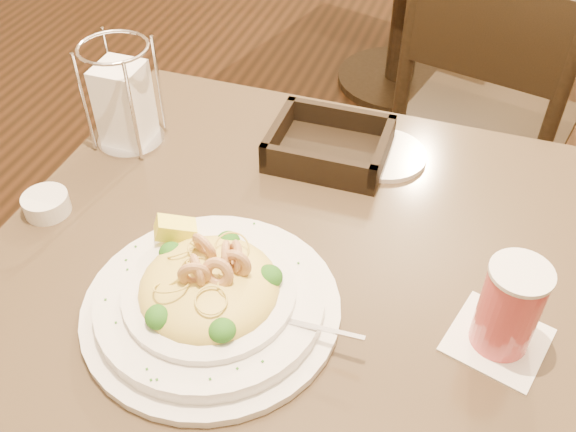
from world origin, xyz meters
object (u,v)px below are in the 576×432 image
(pasta_bowl, at_px, (210,295))
(napkin_caddy, at_px, (124,102))
(dining_chair_near, at_px, (481,119))
(bread_basket, at_px, (329,147))
(side_plate, at_px, (384,155))
(butter_ramekin, at_px, (46,204))
(main_table, at_px, (284,357))
(drink_glass, at_px, (509,308))

(pasta_bowl, bearing_deg, napkin_caddy, 133.51)
(dining_chair_near, xyz_separation_m, bread_basket, (-0.25, -0.60, 0.27))
(pasta_bowl, xyz_separation_m, side_plate, (0.15, 0.42, -0.03))
(butter_ramekin, bearing_deg, main_table, 1.84)
(main_table, height_order, side_plate, side_plate)
(dining_chair_near, bearing_deg, main_table, 87.47)
(butter_ramekin, bearing_deg, dining_chair_near, 54.09)
(napkin_caddy, relative_size, butter_ramekin, 2.63)
(main_table, relative_size, napkin_caddy, 4.64)
(dining_chair_near, relative_size, drink_glass, 6.23)
(bread_basket, distance_m, side_plate, 0.10)
(dining_chair_near, distance_m, pasta_bowl, 1.08)
(pasta_bowl, height_order, napkin_caddy, napkin_caddy)
(drink_glass, bearing_deg, pasta_bowl, -168.85)
(dining_chair_near, xyz_separation_m, drink_glass, (0.07, -0.92, 0.32))
(napkin_caddy, bearing_deg, dining_chair_near, 47.66)
(main_table, xyz_separation_m, side_plate, (0.08, 0.31, 0.24))
(drink_glass, bearing_deg, dining_chair_near, 94.42)
(drink_glass, relative_size, bread_basket, 0.73)
(dining_chair_near, bearing_deg, side_plate, 87.35)
(napkin_caddy, xyz_separation_m, side_plate, (0.45, 0.10, -0.08))
(main_table, relative_size, side_plate, 5.91)
(napkin_caddy, height_order, side_plate, napkin_caddy)
(dining_chair_near, distance_m, butter_ramekin, 1.13)
(dining_chair_near, height_order, napkin_caddy, napkin_caddy)
(main_table, xyz_separation_m, dining_chair_near, (0.24, 0.88, -0.01))
(pasta_bowl, relative_size, napkin_caddy, 2.04)
(bread_basket, height_order, butter_ramekin, bread_basket)
(dining_chair_near, relative_size, side_plate, 6.11)
(drink_glass, height_order, butter_ramekin, drink_glass)
(dining_chair_near, height_order, bread_basket, dining_chair_near)
(drink_glass, relative_size, napkin_caddy, 0.77)
(drink_glass, distance_m, bread_basket, 0.45)
(main_table, xyz_separation_m, napkin_caddy, (-0.37, 0.20, 0.32))
(dining_chair_near, xyz_separation_m, pasta_bowl, (-0.31, -0.99, 0.28))
(dining_chair_near, distance_m, napkin_caddy, 0.97)
(drink_glass, height_order, napkin_caddy, napkin_caddy)
(bread_basket, bearing_deg, main_table, -87.96)
(dining_chair_near, height_order, drink_glass, dining_chair_near)
(dining_chair_near, relative_size, butter_ramekin, 12.63)
(dining_chair_near, distance_m, bread_basket, 0.71)
(pasta_bowl, bearing_deg, main_table, 60.25)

